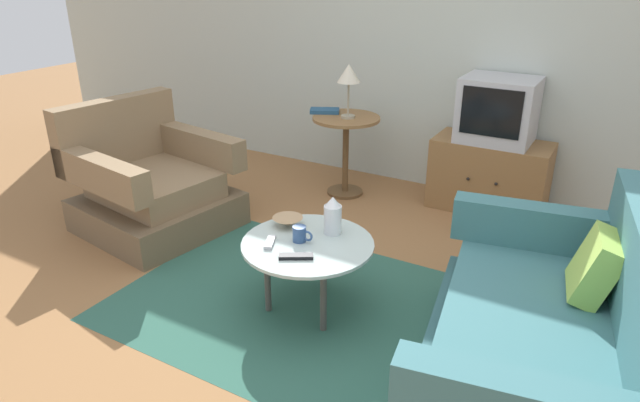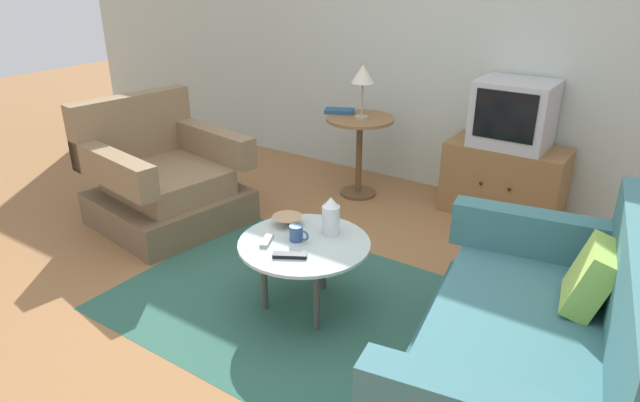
{
  "view_description": "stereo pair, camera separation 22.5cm",
  "coord_description": "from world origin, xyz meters",
  "px_view_note": "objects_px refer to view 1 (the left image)",
  "views": [
    {
      "loc": [
        1.39,
        -2.19,
        1.83
      ],
      "look_at": [
        -0.07,
        0.34,
        0.55
      ],
      "focal_mm": 31.4,
      "sensor_mm": 36.0,
      "label": 1
    },
    {
      "loc": [
        1.58,
        -2.07,
        1.83
      ],
      "look_at": [
        -0.07,
        0.34,
        0.55
      ],
      "focal_mm": 31.4,
      "sensor_mm": 36.0,
      "label": 2
    }
  ],
  "objects_px": {
    "tv_stand": "(489,176)",
    "table_lamp": "(349,76)",
    "couch": "(544,346)",
    "coffee_table": "(307,249)",
    "armchair": "(151,187)",
    "tv_remote_dark": "(296,256)",
    "tv_remote_silver": "(270,242)",
    "bowl": "(288,222)",
    "book": "(325,111)",
    "mug": "(300,234)",
    "vase": "(333,216)",
    "side_table": "(346,139)"
  },
  "relations": [
    {
      "from": "tv_stand",
      "to": "table_lamp",
      "type": "height_order",
      "value": "table_lamp"
    },
    {
      "from": "couch",
      "to": "coffee_table",
      "type": "distance_m",
      "value": 1.26
    },
    {
      "from": "armchair",
      "to": "couch",
      "type": "height_order",
      "value": "armchair"
    },
    {
      "from": "table_lamp",
      "to": "tv_remote_dark",
      "type": "xyz_separation_m",
      "value": [
        0.61,
        -1.75,
        -0.56
      ]
    },
    {
      "from": "table_lamp",
      "to": "tv_remote_dark",
      "type": "bearing_deg",
      "value": -70.72
    },
    {
      "from": "armchair",
      "to": "tv_remote_silver",
      "type": "relative_size",
      "value": 7.38
    },
    {
      "from": "tv_stand",
      "to": "tv_remote_dark",
      "type": "relative_size",
      "value": 4.91
    },
    {
      "from": "bowl",
      "to": "book",
      "type": "xyz_separation_m",
      "value": [
        -0.61,
        1.5,
        0.23
      ]
    },
    {
      "from": "mug",
      "to": "tv_stand",
      "type": "bearing_deg",
      "value": 73.66
    },
    {
      "from": "vase",
      "to": "tv_remote_dark",
      "type": "distance_m",
      "value": 0.36
    },
    {
      "from": "couch",
      "to": "coffee_table",
      "type": "height_order",
      "value": "couch"
    },
    {
      "from": "tv_stand",
      "to": "couch",
      "type": "bearing_deg",
      "value": -69.43
    },
    {
      "from": "vase",
      "to": "bowl",
      "type": "distance_m",
      "value": 0.28
    },
    {
      "from": "table_lamp",
      "to": "tv_remote_silver",
      "type": "xyz_separation_m",
      "value": [
        0.41,
        -1.69,
        -0.56
      ]
    },
    {
      "from": "side_table",
      "to": "mug",
      "type": "height_order",
      "value": "side_table"
    },
    {
      "from": "armchair",
      "to": "mug",
      "type": "height_order",
      "value": "armchair"
    },
    {
      "from": "tv_stand",
      "to": "coffee_table",
      "type": "bearing_deg",
      "value": -105.27
    },
    {
      "from": "vase",
      "to": "bowl",
      "type": "xyz_separation_m",
      "value": [
        -0.27,
        -0.05,
        -0.08
      ]
    },
    {
      "from": "armchair",
      "to": "side_table",
      "type": "relative_size",
      "value": 1.63
    },
    {
      "from": "table_lamp",
      "to": "book",
      "type": "distance_m",
      "value": 0.4
    },
    {
      "from": "couch",
      "to": "mug",
      "type": "relative_size",
      "value": 13.86
    },
    {
      "from": "couch",
      "to": "mug",
      "type": "distance_m",
      "value": 1.31
    },
    {
      "from": "vase",
      "to": "bowl",
      "type": "height_order",
      "value": "vase"
    },
    {
      "from": "coffee_table",
      "to": "tv_stand",
      "type": "distance_m",
      "value": 1.94
    },
    {
      "from": "mug",
      "to": "table_lamp",
      "type": "bearing_deg",
      "value": 108.61
    },
    {
      "from": "couch",
      "to": "tv_remote_silver",
      "type": "xyz_separation_m",
      "value": [
        -1.42,
        -0.01,
        0.13
      ]
    },
    {
      "from": "mug",
      "to": "tv_remote_dark",
      "type": "distance_m",
      "value": 0.19
    },
    {
      "from": "armchair",
      "to": "book",
      "type": "bearing_deg",
      "value": 159.1
    },
    {
      "from": "table_lamp",
      "to": "bowl",
      "type": "bearing_deg",
      "value": -75.67
    },
    {
      "from": "bowl",
      "to": "mug",
      "type": "bearing_deg",
      "value": -38.03
    },
    {
      "from": "table_lamp",
      "to": "book",
      "type": "bearing_deg",
      "value": 168.52
    },
    {
      "from": "couch",
      "to": "coffee_table",
      "type": "xyz_separation_m",
      "value": [
        -1.25,
        0.11,
        0.08
      ]
    },
    {
      "from": "vase",
      "to": "tv_remote_silver",
      "type": "height_order",
      "value": "vase"
    },
    {
      "from": "mug",
      "to": "tv_remote_silver",
      "type": "xyz_separation_m",
      "value": [
        -0.12,
        -0.11,
        -0.03
      ]
    },
    {
      "from": "table_lamp",
      "to": "coffee_table",
      "type": "bearing_deg",
      "value": -70.04
    },
    {
      "from": "couch",
      "to": "book",
      "type": "xyz_separation_m",
      "value": [
        -2.07,
        1.73,
        0.38
      ]
    },
    {
      "from": "table_lamp",
      "to": "tv_remote_silver",
      "type": "distance_m",
      "value": 1.83
    },
    {
      "from": "tv_remote_silver",
      "to": "table_lamp",
      "type": "bearing_deg",
      "value": -10.2
    },
    {
      "from": "vase",
      "to": "book",
      "type": "height_order",
      "value": "book"
    },
    {
      "from": "tv_stand",
      "to": "tv_remote_silver",
      "type": "xyz_separation_m",
      "value": [
        -0.67,
        -1.99,
        0.15
      ]
    },
    {
      "from": "coffee_table",
      "to": "vase",
      "type": "xyz_separation_m",
      "value": [
        0.07,
        0.17,
        0.14
      ]
    },
    {
      "from": "book",
      "to": "armchair",
      "type": "bearing_deg",
      "value": -146.29
    },
    {
      "from": "vase",
      "to": "tv_remote_dark",
      "type": "bearing_deg",
      "value": -94.26
    },
    {
      "from": "table_lamp",
      "to": "mug",
      "type": "height_order",
      "value": "table_lamp"
    },
    {
      "from": "mug",
      "to": "tv_remote_silver",
      "type": "distance_m",
      "value": 0.17
    },
    {
      "from": "armchair",
      "to": "tv_stand",
      "type": "height_order",
      "value": "armchair"
    },
    {
      "from": "bowl",
      "to": "tv_remote_dark",
      "type": "bearing_deg",
      "value": -50.75
    },
    {
      "from": "vase",
      "to": "tv_remote_dark",
      "type": "height_order",
      "value": "vase"
    },
    {
      "from": "vase",
      "to": "book",
      "type": "bearing_deg",
      "value": 121.04
    },
    {
      "from": "vase",
      "to": "bowl",
      "type": "relative_size",
      "value": 1.25
    }
  ]
}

